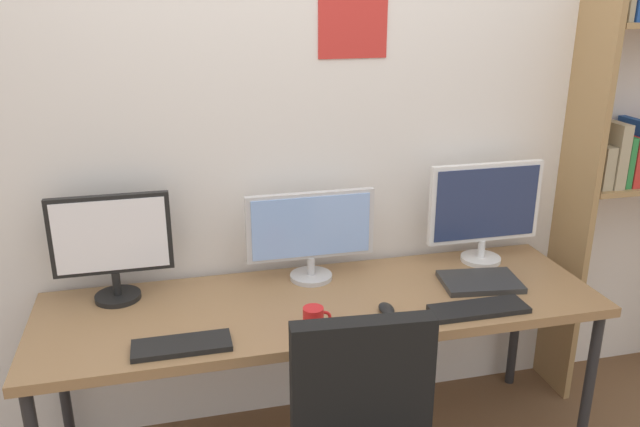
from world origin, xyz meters
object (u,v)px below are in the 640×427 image
at_px(keyboard_left, 182,345).
at_px(keyboard_right, 479,309).
at_px(monitor_center, 311,232).
at_px(coffee_mug, 314,319).
at_px(monitor_right, 485,208).
at_px(laptop_closed, 480,282).
at_px(computer_mouse, 386,309).
at_px(monitor_left, 112,243).
at_px(desk, 323,312).

relative_size(keyboard_left, keyboard_right, 0.89).
distance_m(monitor_center, keyboard_left, 0.74).
xyz_separation_m(monitor_center, coffee_mug, (-0.09, -0.43, -0.17)).
xyz_separation_m(monitor_right, laptop_closed, (-0.12, -0.23, -0.24)).
bearing_deg(computer_mouse, coffee_mug, -168.18).
bearing_deg(keyboard_right, monitor_left, 161.89).
xyz_separation_m(monitor_center, keyboard_left, (-0.56, -0.44, -0.20)).
height_order(computer_mouse, coffee_mug, coffee_mug).
relative_size(desk, keyboard_right, 5.86).
height_order(monitor_right, laptop_closed, monitor_right).
height_order(monitor_right, computer_mouse, monitor_right).
bearing_deg(coffee_mug, monitor_left, 148.52).
bearing_deg(laptop_closed, monitor_right, 70.05).
bearing_deg(keyboard_left, desk, 22.33).
relative_size(monitor_left, monitor_center, 0.84).
height_order(keyboard_right, laptop_closed, laptop_closed).
bearing_deg(keyboard_right, computer_mouse, 168.09).
bearing_deg(monitor_right, coffee_mug, -153.91).
distance_m(keyboard_right, coffee_mug, 0.65).
distance_m(laptop_closed, coffee_mug, 0.79).
bearing_deg(laptop_closed, keyboard_left, -162.72).
bearing_deg(monitor_center, monitor_right, 0.00).
height_order(desk, monitor_left, monitor_left).
bearing_deg(keyboard_left, monitor_center, 38.30).
xyz_separation_m(monitor_right, coffee_mug, (-0.88, -0.43, -0.21)).
relative_size(monitor_left, keyboard_left, 1.35).
distance_m(keyboard_left, coffee_mug, 0.47).
distance_m(monitor_left, monitor_center, 0.79).
bearing_deg(monitor_left, keyboard_right, -18.11).
height_order(desk, coffee_mug, coffee_mug).
bearing_deg(desk, keyboard_right, -22.33).
height_order(monitor_left, computer_mouse, monitor_left).
bearing_deg(computer_mouse, monitor_left, 159.83).
relative_size(keyboard_left, coffee_mug, 3.20).
height_order(desk, computer_mouse, computer_mouse).
bearing_deg(laptop_closed, desk, -173.84).
height_order(keyboard_right, computer_mouse, computer_mouse).
bearing_deg(coffee_mug, keyboard_right, -0.98).
xyz_separation_m(monitor_left, keyboard_left, (0.23, -0.44, -0.23)).
relative_size(keyboard_right, coffee_mug, 3.58).
distance_m(monitor_right, laptop_closed, 0.35).
bearing_deg(monitor_right, monitor_center, -180.00).
bearing_deg(monitor_center, keyboard_left, -141.70).
bearing_deg(computer_mouse, keyboard_right, -11.91).
bearing_deg(computer_mouse, keyboard_left, -174.54).
distance_m(keyboard_left, computer_mouse, 0.77).
bearing_deg(laptop_closed, computer_mouse, -155.63).
xyz_separation_m(computer_mouse, laptop_closed, (0.46, 0.14, -0.00)).
height_order(keyboard_left, keyboard_right, same).
xyz_separation_m(desk, keyboard_right, (0.56, -0.23, 0.06)).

